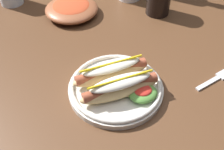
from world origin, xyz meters
TOP-DOWN VIEW (x-y plane):
  - dining_table at (0.00, 0.00)m, footprint 1.15×1.08m
  - hot_dog_plate at (-0.02, -0.19)m, footprint 0.25×0.25m
  - fork at (0.25, -0.24)m, footprint 0.12×0.05m
  - side_bowl at (-0.04, 0.21)m, footprint 0.19×0.19m

SIDE VIEW (x-z plane):
  - dining_table at x=0.00m, z-range 0.28..1.02m
  - fork at x=0.25m, z-range 0.74..0.74m
  - side_bowl at x=-0.04m, z-range 0.74..0.79m
  - hot_dog_plate at x=-0.02m, z-range 0.73..0.80m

